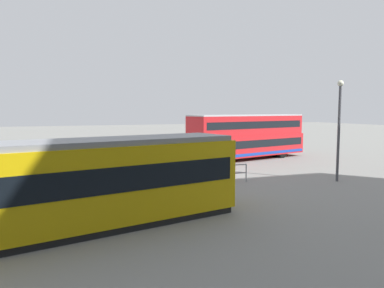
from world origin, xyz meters
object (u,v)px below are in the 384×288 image
pedestrian_near_railing (155,164)px  street_lamp (339,122)px  double_decker_bus (248,137)px  info_sign (114,157)px  tram_yellow (44,188)px

pedestrian_near_railing → street_lamp: size_ratio=0.26×
double_decker_bus → info_sign: 15.25m
double_decker_bus → street_lamp: (-0.04, 10.59, 1.60)m
tram_yellow → pedestrian_near_railing: 10.65m
double_decker_bus → info_sign: bearing=31.8°
double_decker_bus → street_lamp: 10.71m
info_sign → street_lamp: (-12.99, 2.56, 1.82)m
double_decker_bus → street_lamp: size_ratio=2.00×
double_decker_bus → pedestrian_near_railing: bearing=30.2°
info_sign → double_decker_bus: bearing=-148.2°
info_sign → street_lamp: bearing=168.9°
double_decker_bus → info_sign: double_decker_bus is taller
double_decker_bus → info_sign: (12.96, 8.04, -0.22)m
tram_yellow → pedestrian_near_railing: size_ratio=9.24×
tram_yellow → street_lamp: bearing=-167.0°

